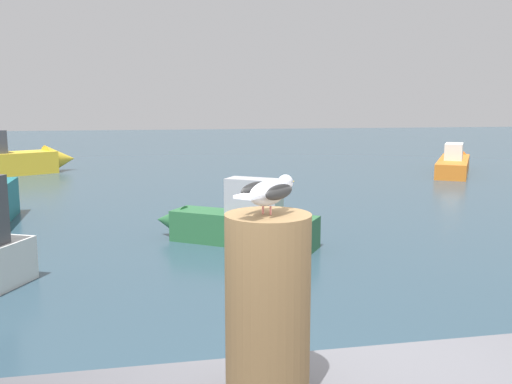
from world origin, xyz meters
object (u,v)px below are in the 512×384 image
at_px(seagull, 269,192).
at_px(boat_orange, 454,163).
at_px(boat_yellow, 2,160).
at_px(boat_green, 234,222).
at_px(mooring_post, 268,308).

height_order(seagull, boat_orange, seagull).
bearing_deg(boat_yellow, boat_green, -59.82).
distance_m(mooring_post, boat_orange, 22.79).
distance_m(seagull, boat_green, 9.18).
bearing_deg(boat_yellow, boat_orange, -7.13).
xyz_separation_m(mooring_post, boat_green, (1.23, 8.88, -1.55)).
height_order(mooring_post, boat_yellow, mooring_post).
xyz_separation_m(boat_green, boat_orange, (10.94, 10.32, -0.07)).
bearing_deg(seagull, boat_orange, 57.62).
distance_m(mooring_post, seagull, 0.48).
relative_size(boat_yellow, boat_orange, 1.05).
bearing_deg(boat_yellow, mooring_post, -74.15).
bearing_deg(seagull, boat_green, 82.12).
relative_size(boat_green, boat_yellow, 0.57).
height_order(seagull, boat_yellow, seagull).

